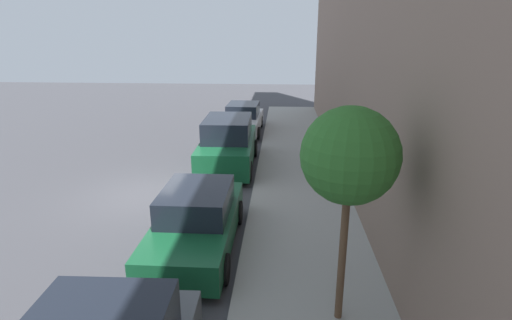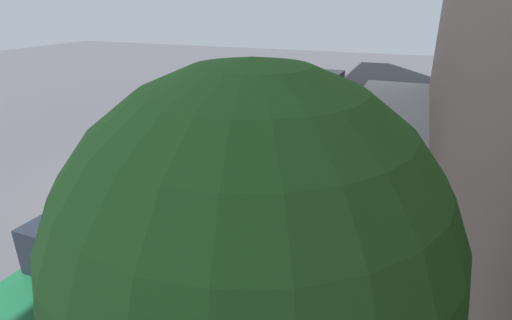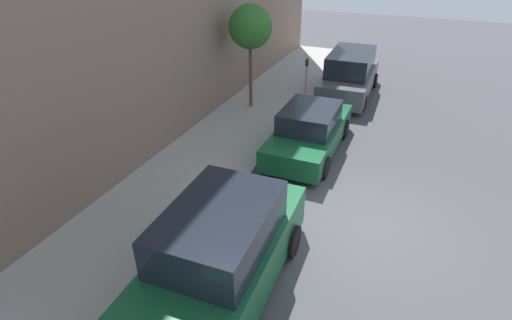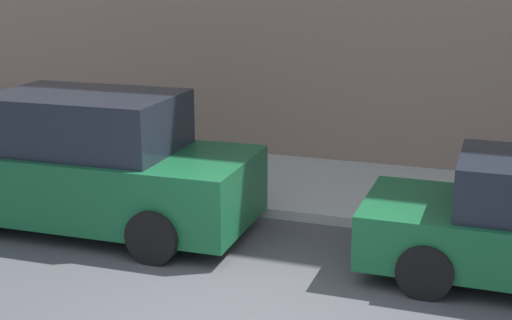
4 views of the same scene
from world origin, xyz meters
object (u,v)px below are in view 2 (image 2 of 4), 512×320
Objects in this scene: parked_sedan_second at (123,257)px; parked_suv_third at (268,127)px; street_tree at (252,260)px; parked_sedan_fourth at (319,93)px.

parked_sedan_second is 0.93× the size of parked_suv_third.
parked_sedan_second is 6.27m from parked_suv_third.
street_tree is at bearing -70.11° from parked_suv_third.
street_tree reaches higher than parked_suv_third.
parked_sedan_second is at bearing 140.91° from street_tree.
parked_sedan_fourth is (-0.03, 12.06, 0.00)m from parked_sedan_second.
parked_suv_third is (-0.07, 6.26, 0.21)m from parked_sedan_second.
parked_sedan_second is at bearing -89.39° from parked_suv_third.
street_tree is (3.18, -8.79, 2.27)m from parked_suv_third.
street_tree reaches higher than parked_sedan_fourth.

